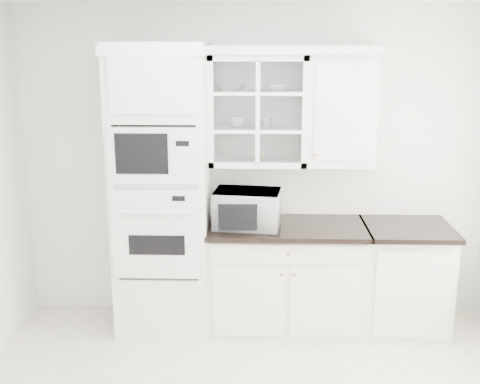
{
  "coord_description": "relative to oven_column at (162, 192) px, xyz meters",
  "views": [
    {
      "loc": [
        0.03,
        -3.33,
        2.46
      ],
      "look_at": [
        -0.1,
        1.05,
        1.3
      ],
      "focal_mm": 45.0,
      "sensor_mm": 36.0,
      "label": 1
    }
  ],
  "objects": [
    {
      "name": "room_shell",
      "position": [
        0.75,
        -0.99,
        0.58
      ],
      "size": [
        4.0,
        3.5,
        2.7
      ],
      "color": "white",
      "rests_on": "ground"
    },
    {
      "name": "bowl_b",
      "position": [
        0.94,
        0.18,
        0.84
      ],
      "size": [
        0.18,
        0.18,
        0.05
      ],
      "primitive_type": "imported",
      "rotation": [
        0.0,
        0.0,
        -0.1
      ],
      "color": "white",
      "rests_on": "upper_cabinet_glass"
    },
    {
      "name": "extra_base_cabinet",
      "position": [
        2.03,
        0.03,
        -0.74
      ],
      "size": [
        0.72,
        0.67,
        0.92
      ],
      "color": "white",
      "rests_on": "ground"
    },
    {
      "name": "crown_molding",
      "position": [
        0.68,
        0.14,
        1.14
      ],
      "size": [
        2.14,
        0.38,
        0.07
      ],
      "primitive_type": "cube",
      "color": "white",
      "rests_on": "room_shell"
    },
    {
      "name": "cup_a",
      "position": [
        0.62,
        0.17,
        0.56
      ],
      "size": [
        0.13,
        0.13,
        0.09
      ],
      "primitive_type": "imported",
      "rotation": [
        0.0,
        0.0,
        -0.07
      ],
      "color": "white",
      "rests_on": "upper_cabinet_glass"
    },
    {
      "name": "bowl_a",
      "position": [
        0.57,
        0.18,
        0.84
      ],
      "size": [
        0.26,
        0.26,
        0.05
      ],
      "primitive_type": "imported",
      "rotation": [
        0.0,
        0.0,
        -0.34
      ],
      "color": "white",
      "rests_on": "upper_cabinet_glass"
    },
    {
      "name": "oven_column",
      "position": [
        0.0,
        0.0,
        0.0
      ],
      "size": [
        0.76,
        0.68,
        2.4
      ],
      "color": "white",
      "rests_on": "ground"
    },
    {
      "name": "cup_b",
      "position": [
        0.85,
        0.18,
        0.55
      ],
      "size": [
        0.09,
        0.09,
        0.08
      ],
      "primitive_type": "imported",
      "rotation": [
        0.0,
        0.0,
        0.07
      ],
      "color": "white",
      "rests_on": "upper_cabinet_glass"
    },
    {
      "name": "upper_cabinet_solid",
      "position": [
        1.46,
        0.17,
        0.65
      ],
      "size": [
        0.55,
        0.33,
        0.9
      ],
      "primitive_type": "cube",
      "color": "white",
      "rests_on": "room_shell"
    },
    {
      "name": "upper_cabinet_glass",
      "position": [
        0.78,
        0.17,
        0.65
      ],
      "size": [
        0.8,
        0.33,
        0.9
      ],
      "color": "white",
      "rests_on": "room_shell"
    },
    {
      "name": "base_cabinet_run",
      "position": [
        1.03,
        0.03,
        -0.74
      ],
      "size": [
        1.32,
        0.67,
        0.92
      ],
      "color": "white",
      "rests_on": "ground"
    },
    {
      "name": "countertop_microwave",
      "position": [
        0.7,
        -0.03,
        -0.13
      ],
      "size": [
        0.58,
        0.5,
        0.31
      ],
      "primitive_type": "imported",
      "rotation": [
        0.0,
        0.0,
        3.02
      ],
      "color": "white",
      "rests_on": "base_cabinet_run"
    }
  ]
}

